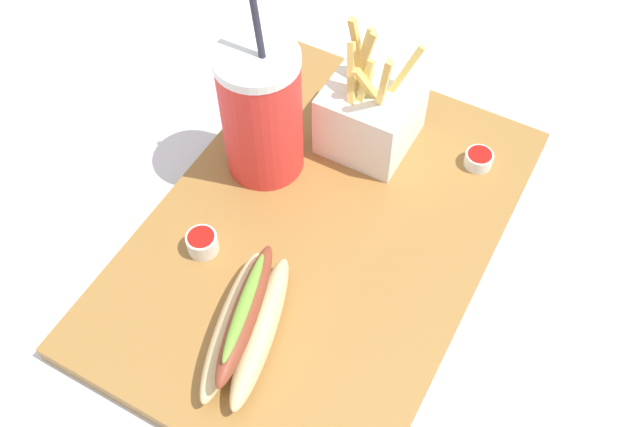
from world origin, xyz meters
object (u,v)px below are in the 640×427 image
Objects in this scene: soda_cup at (261,113)px; fries_basket at (371,113)px; ketchup_cup_2 at (202,242)px; hot_dog_1 at (246,324)px; ketchup_cup_1 at (479,159)px.

soda_cup is 0.13m from fries_basket.
soda_cup is at bearing 1.89° from ketchup_cup_2.
fries_basket reaches higher than hot_dog_1.
soda_cup is 1.35× the size of hot_dog_1.
fries_basket is 0.28m from hot_dog_1.
fries_basket reaches higher than ketchup_cup_1.
soda_cup is at bearing 135.16° from fries_basket.
hot_dog_1 reaches higher than ketchup_cup_1.
ketchup_cup_2 is at bearing 56.34° from hot_dog_1.
soda_cup is 7.10× the size of ketchup_cup_2.
hot_dog_1 is 0.33m from ketchup_cup_1.
ketchup_cup_2 is at bearing 139.58° from ketchup_cup_1.
fries_basket is at bearing -44.84° from soda_cup.
ketchup_cup_1 is (0.31, -0.11, -0.02)m from hot_dog_1.
fries_basket is (0.09, -0.09, -0.04)m from soda_cup.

